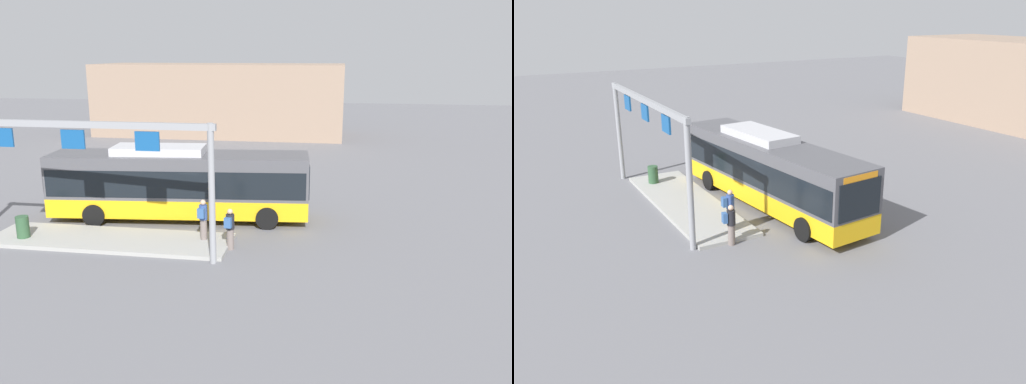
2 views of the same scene
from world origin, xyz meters
The scene contains 8 objects.
ground_plane centered at (0.00, 0.00, 0.00)m, with size 120.00×120.00×0.00m, color slate.
platform_curb centered at (-1.97, -3.40, 0.08)m, with size 10.00×2.80×0.16m, color #9E9E99.
bus_main centered at (-0.01, 0.00, 1.81)m, with size 11.97×3.69×3.46m.
person_boarding centered at (3.09, -3.50, 0.89)m, with size 0.38×0.56×1.67m.
person_waiting_near centered at (1.87, -2.96, 1.05)m, with size 0.37×0.55×1.67m.
platform_sign_gantry centered at (-2.40, -4.96, 3.82)m, with size 10.71×0.24×5.20m.
station_building centered at (-3.97, 26.39, 3.25)m, with size 22.70×8.00×6.50m, color gray.
trash_bin centered at (-5.55, -3.89, 0.61)m, with size 0.52×0.52×0.90m, color #2D5133.
Camera 1 is at (7.22, -22.82, 7.59)m, focal length 37.21 mm.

